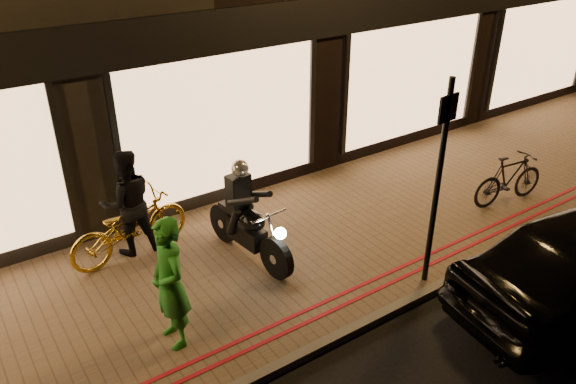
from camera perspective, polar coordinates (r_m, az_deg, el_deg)
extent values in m
plane|color=black|center=(7.70, 8.52, -13.43)|extent=(90.00, 90.00, 0.00)
cube|color=brown|center=(8.90, -0.10, -6.21)|extent=(50.00, 4.00, 0.12)
cube|color=#59544C|center=(7.69, 8.30, -12.90)|extent=(50.00, 0.14, 0.12)
cube|color=maroon|center=(7.87, 6.37, -11.03)|extent=(50.00, 0.06, 0.01)
cube|color=maroon|center=(7.99, 5.43, -10.30)|extent=(50.00, 0.06, 0.01)
cube|color=black|center=(9.24, -7.20, 15.84)|extent=(48.00, 0.12, 0.70)
cube|color=#F0B278|center=(9.67, -6.64, 6.87)|extent=(3.60, 0.06, 2.38)
cube|color=#F0B278|center=(12.29, 12.49, 11.00)|extent=(3.60, 0.06, 2.38)
cube|color=#F0B278|center=(15.78, 24.30, 12.93)|extent=(3.60, 0.06, 2.38)
cylinder|color=black|center=(8.11, -1.17, -6.71)|extent=(0.19, 0.65, 0.64)
cylinder|color=black|center=(9.00, -6.49, -3.11)|extent=(0.19, 0.65, 0.64)
cylinder|color=silver|center=(8.11, -1.17, -6.71)|extent=(0.16, 0.16, 0.14)
cylinder|color=silver|center=(9.00, -6.49, -3.11)|extent=(0.16, 0.16, 0.14)
cube|color=black|center=(8.53, -4.20, -4.24)|extent=(0.34, 0.73, 0.30)
ellipsoid|color=black|center=(8.29, -3.73, -2.84)|extent=(0.38, 0.54, 0.29)
cube|color=black|center=(8.59, -5.48, -1.73)|extent=(0.28, 0.57, 0.09)
cylinder|color=silver|center=(7.87, -1.92, -2.47)|extent=(0.60, 0.10, 0.03)
cylinder|color=silver|center=(7.98, -1.43, -4.79)|extent=(0.09, 0.33, 0.71)
sphere|color=white|center=(7.80, -0.78, -4.22)|extent=(0.19, 0.19, 0.17)
cylinder|color=silver|center=(8.97, -5.30, -3.45)|extent=(0.13, 0.55, 0.07)
cube|color=black|center=(8.33, -5.06, 0.03)|extent=(0.36, 0.26, 0.55)
sphere|color=#B9BCC0|center=(8.10, -4.93, 2.44)|extent=(0.29, 0.29, 0.26)
cylinder|color=black|center=(8.00, -4.63, -0.94)|extent=(0.24, 0.60, 0.34)
cylinder|color=black|center=(8.17, -2.83, -0.23)|extent=(0.10, 0.60, 0.34)
cylinder|color=black|center=(8.45, -5.54, -3.05)|extent=(0.22, 0.29, 0.46)
cylinder|color=black|center=(8.59, -4.02, -2.43)|extent=(0.17, 0.29, 0.46)
cylinder|color=black|center=(7.71, 14.92, 0.47)|extent=(0.09, 0.09, 3.00)
cube|color=black|center=(7.28, 15.97, 8.17)|extent=(0.35, 0.06, 0.35)
imported|color=gold|center=(8.82, -15.83, -3.39)|extent=(2.00, 0.94, 1.01)
imported|color=black|center=(10.72, 21.55, 1.24)|extent=(1.60, 0.66, 0.94)
imported|color=#237920|center=(6.86, -11.93, -9.11)|extent=(0.42, 0.64, 1.73)
imported|color=black|center=(8.76, -15.98, -1.07)|extent=(0.88, 0.72, 1.69)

